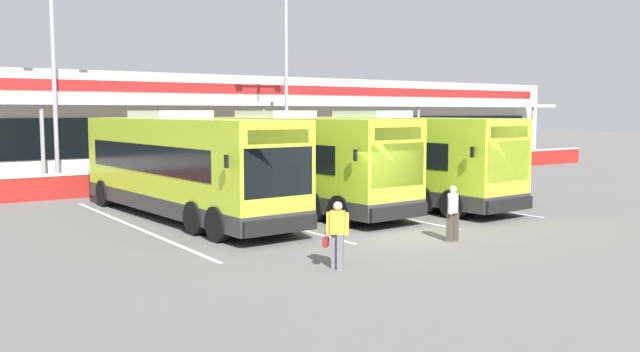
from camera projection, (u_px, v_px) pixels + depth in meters
The scene contains 14 objects.
ground_plane at pixel (400, 234), 20.48m from camera, with size 200.00×200.00×0.00m, color #605E5B.
terminal_building at pixel (119, 123), 42.26m from camera, with size 70.00×13.00×6.00m.
red_barrier_wall at pixel (201, 178), 32.32m from camera, with size 60.00×0.40×1.10m.
coach_bus_leftmost at pixel (183, 167), 23.43m from camera, with size 3.44×12.27×3.78m.
coach_bus_left_centre at pixel (289, 162), 25.94m from camera, with size 3.44×12.27×3.78m.
coach_bus_centre at pixel (387, 159), 27.58m from camera, with size 3.44×12.27×3.78m.
bay_stripe_far_west at pixel (133, 226), 21.85m from camera, with size 0.14×13.00×0.01m, color silver.
bay_stripe_west at pixel (247, 215), 24.22m from camera, with size 0.14×13.00×0.01m, color silver.
bay_stripe_mid_west at pixel (340, 206), 26.59m from camera, with size 0.14×13.00×0.01m, color silver.
bay_stripe_centre at pixel (418, 198), 28.96m from camera, with size 0.14×13.00×0.01m, color silver.
pedestrian_with_handbag at pixel (337, 233), 15.88m from camera, with size 0.55×0.59×1.62m.
pedestrian_child at pixel (453, 211), 19.26m from camera, with size 0.51×0.36×1.62m.
lamp_post_west at pixel (53, 56), 30.59m from camera, with size 3.24×0.28×11.00m.
lamp_post_centre at pixel (286, 65), 36.55m from camera, with size 3.24×0.28×11.00m.
Camera 1 is at (-13.47, -15.27, 3.75)m, focal length 37.46 mm.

